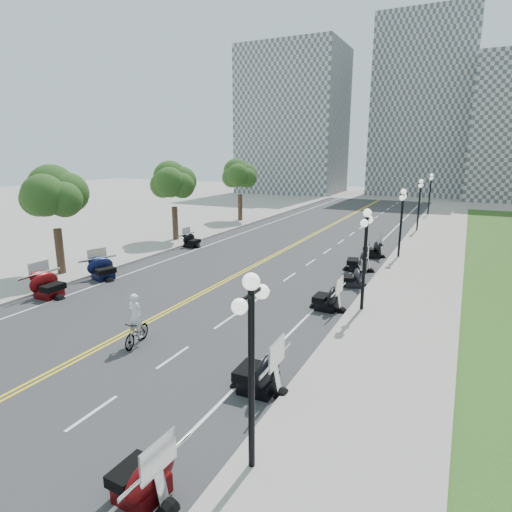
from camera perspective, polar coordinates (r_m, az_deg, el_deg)
The scene contains 45 objects.
ground at distance 21.85m, azimuth -11.41°, elevation -7.10°, with size 160.00×160.00×0.00m, color gray.
road at distance 29.97m, azimuth 0.24°, elevation -1.06°, with size 16.00×90.00×0.01m, color #333335.
centerline_yellow_a at distance 30.02m, azimuth 0.04°, elevation -1.02°, with size 0.12×90.00×0.00m, color yellow.
centerline_yellow_b at distance 29.92m, azimuth 0.45°, elevation -1.07°, with size 0.12×90.00×0.00m, color yellow.
edge_line_north at distance 27.87m, azimuth 12.17°, elevation -2.51°, with size 0.12×90.00×0.00m, color white.
edge_line_south at distance 33.19m, azimuth -9.74°, elevation 0.22°, with size 0.12×90.00×0.00m, color white.
lane_dash_4 at distance 14.62m, azimuth -20.98°, elevation -18.93°, with size 0.12×2.00×0.00m, color white.
lane_dash_5 at distance 17.15m, azimuth -10.99°, elevation -13.09°, with size 0.12×2.00×0.00m, color white.
lane_dash_6 at distance 20.16m, azimuth -4.08°, elevation -8.64°, with size 0.12×2.00×0.00m, color white.
lane_dash_7 at distance 23.47m, azimuth 0.85°, elevation -5.31°, with size 0.12×2.00×0.00m, color white.
lane_dash_8 at distance 26.96m, azimuth 4.50°, elevation -2.79°, with size 0.12×2.00×0.00m, color white.
lane_dash_9 at distance 30.59m, azimuth 7.29°, elevation -0.86°, with size 0.12×2.00×0.00m, color white.
lane_dash_10 at distance 34.29m, azimuth 9.48°, elevation 0.67°, with size 0.12×2.00×0.00m, color white.
lane_dash_11 at distance 38.05m, azimuth 11.24°, elevation 1.89°, with size 0.12×2.00×0.00m, color white.
lane_dash_12 at distance 41.86m, azimuth 12.69°, elevation 2.90°, with size 0.12×2.00×0.00m, color white.
lane_dash_13 at distance 45.70m, azimuth 13.89°, elevation 3.73°, with size 0.12×2.00×0.00m, color white.
lane_dash_14 at distance 49.57m, azimuth 14.91°, elevation 4.43°, with size 0.12×2.00×0.00m, color white.
lane_dash_15 at distance 53.46m, azimuth 15.78°, elevation 5.03°, with size 0.12×2.00×0.00m, color white.
lane_dash_16 at distance 57.36m, azimuth 16.54°, elevation 5.55°, with size 0.12×2.00×0.00m, color white.
lane_dash_17 at distance 61.27m, azimuth 17.20°, elevation 6.00°, with size 0.12×2.00×0.00m, color white.
lane_dash_18 at distance 65.20m, azimuth 17.78°, elevation 6.39°, with size 0.12×2.00×0.00m, color white.
lane_dash_19 at distance 69.13m, azimuth 18.29°, elevation 6.74°, with size 0.12×2.00×0.00m, color white.
sidewalk_north at distance 27.23m, azimuth 20.57°, elevation -3.36°, with size 5.00×90.00×0.15m, color #9E9991.
sidewalk_south at distance 35.69m, azimuth -15.10°, elevation 1.00°, with size 5.00×90.00×0.15m, color #9E9991.
distant_block_a at distance 84.03m, azimuth 4.97°, elevation 17.38°, with size 18.00×14.00×26.00m, color gray.
distant_block_b at distance 84.81m, azimuth 21.31°, elevation 17.86°, with size 16.00×12.00×30.00m, color gray.
street_lamp_1 at distance 10.36m, azimuth -0.61°, elevation -15.67°, with size 0.50×1.20×4.90m, color black, non-canonical shape.
street_lamp_2 at distance 21.08m, azimuth 14.26°, elevation -0.62°, with size 0.50×1.20×4.90m, color black, non-canonical shape.
street_lamp_3 at distance 32.70m, azimuth 18.76°, elevation 4.11°, with size 0.50×1.20×4.90m, color black, non-canonical shape.
street_lamp_4 at distance 44.53m, azimuth 20.91°, elevation 6.34°, with size 0.50×1.20×4.90m, color black, non-canonical shape.
street_lamp_5 at distance 56.42m, azimuth 22.16°, elevation 7.62°, with size 0.50×1.20×4.90m, color black, non-canonical shape.
tree_2 at distance 29.13m, azimuth -25.33°, elevation 6.69°, with size 4.80×4.80×9.20m, color #235619, non-canonical shape.
tree_3 at distance 37.76m, azimuth -10.94°, elevation 9.09°, with size 4.80×4.80×9.20m, color #235619, non-canonical shape.
tree_4 at distance 47.86m, azimuth -2.16°, elevation 10.27°, with size 4.80×4.80×9.20m, color #235619, non-canonical shape.
motorcycle_n_3 at distance 11.07m, azimuth -15.11°, elevation -26.03°, with size 1.97×1.97×1.38m, color #590A0C, non-canonical shape.
motorcycle_n_4 at distance 14.43m, azimuth 0.33°, elevation -14.86°, with size 2.21×2.21×1.55m, color black, non-canonical shape.
motorcycle_n_6 at distance 21.58m, azimuth 9.50°, elevation -5.29°, with size 2.02×2.02×1.41m, color black, non-canonical shape.
motorcycle_n_7 at distance 25.52m, azimuth 12.78°, elevation -2.64°, with size 1.78×1.78×1.24m, color black, non-canonical shape.
motorcycle_n_8 at distance 28.84m, azimuth 13.47°, elevation -0.47°, with size 2.21×2.21×1.54m, color black, non-canonical shape.
motorcycle_n_9 at distance 32.78m, azimuth 15.30°, elevation 0.98°, with size 1.98×1.98×1.39m, color black, non-canonical shape.
motorcycle_s_5 at distance 25.58m, azimuth -25.97°, elevation -3.33°, with size 2.21×2.21×1.55m, color #590A0C, non-canonical shape.
motorcycle_s_6 at distance 27.90m, azimuth -19.77°, elevation -1.45°, with size 2.13×2.13×1.49m, color black, non-canonical shape.
motorcycle_s_8 at distance 35.49m, azimuth -8.58°, elevation 2.20°, with size 1.84×1.84×1.29m, color black, non-canonical shape.
bicycle at distance 18.27m, azimuth -15.62°, elevation -9.79°, with size 0.51×1.81×1.09m, color #A51414.
cyclist_rider at distance 17.74m, azimuth -15.93°, elevation -5.43°, with size 0.68×0.44×1.85m, color white.
Camera 1 is at (12.68, -16.04, 7.70)m, focal length 30.00 mm.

